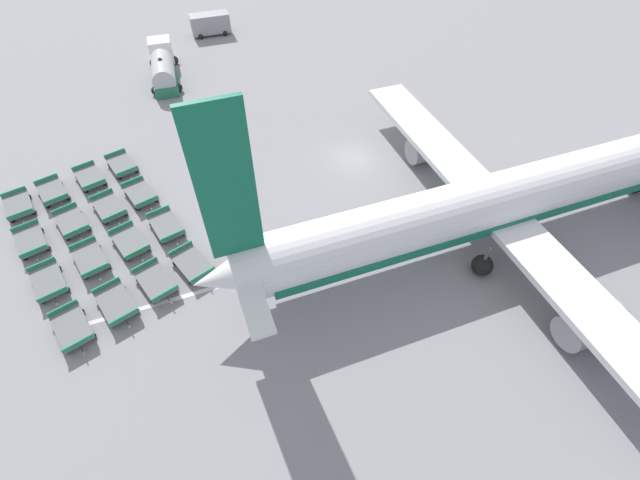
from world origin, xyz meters
TOP-DOWN VIEW (x-y plane):
  - ground_plane at (0.00, 0.00)m, footprint 500.00×500.00m
  - airplane at (11.85, 5.26)m, footprint 33.68×42.58m
  - fuel_tanker_primary at (-20.28, -11.71)m, footprint 9.09×4.01m
  - service_van at (-29.66, -4.22)m, footprint 2.76×4.82m
  - baggage_dolly_row_near_col_a at (-4.91, -25.64)m, footprint 3.82×2.23m
  - baggage_dolly_row_near_col_b at (-0.64, -24.85)m, footprint 3.83×2.30m
  - baggage_dolly_row_near_col_c at (3.65, -23.87)m, footprint 3.83×2.30m
  - baggage_dolly_row_near_col_d at (7.84, -22.73)m, footprint 3.83×2.39m
  - baggage_dolly_row_mid_a_col_a at (-5.51, -23.29)m, footprint 3.83×2.37m
  - baggage_dolly_row_mid_a_col_b at (-1.37, -22.16)m, footprint 3.83×2.41m
  - baggage_dolly_row_mid_a_col_c at (2.78, -21.28)m, footprint 3.83×2.33m
  - baggage_dolly_row_mid_a_col_d at (7.16, -20.18)m, footprint 3.83×2.42m
  - baggage_dolly_row_mid_b_col_a at (-6.10, -20.52)m, footprint 3.83×2.34m
  - baggage_dolly_row_mid_b_col_b at (-1.85, -19.55)m, footprint 3.83×2.39m
  - baggage_dolly_row_mid_b_col_c at (2.35, -18.66)m, footprint 3.83×2.45m
  - baggage_dolly_row_mid_b_col_d at (6.50, -17.69)m, footprint 3.83×2.47m
  - baggage_dolly_row_far_col_a at (-6.70, -17.97)m, footprint 3.83×2.35m
  - baggage_dolly_row_far_col_b at (-2.42, -17.19)m, footprint 3.83×2.38m
  - baggage_dolly_row_far_col_c at (1.84, -16.09)m, footprint 3.83×2.24m
  - baggage_dolly_row_far_col_d at (6.06, -15.24)m, footprint 3.83×2.52m
  - stand_guidance_stripe at (9.03, -3.79)m, footprint 3.31×37.44m

SIDE VIEW (x-z plane):
  - ground_plane at x=0.00m, z-range 0.00..0.00m
  - stand_guidance_stripe at x=9.03m, z-range 0.00..0.01m
  - baggage_dolly_row_near_col_a at x=-4.91m, z-range 0.03..0.95m
  - baggage_dolly_row_near_col_b at x=-0.64m, z-range 0.03..0.95m
  - baggage_dolly_row_near_col_c at x=3.65m, z-range 0.03..0.95m
  - baggage_dolly_row_near_col_d at x=7.84m, z-range 0.03..0.95m
  - baggage_dolly_row_mid_a_col_a at x=-5.51m, z-range 0.03..0.95m
  - baggage_dolly_row_mid_a_col_b at x=-1.37m, z-range 0.03..0.95m
  - baggage_dolly_row_mid_a_col_c at x=2.78m, z-range 0.03..0.95m
  - baggage_dolly_row_mid_a_col_d at x=7.16m, z-range 0.03..0.95m
  - baggage_dolly_row_mid_b_col_a at x=-6.10m, z-range 0.03..0.95m
  - baggage_dolly_row_mid_b_col_b at x=-1.85m, z-range 0.03..0.95m
  - baggage_dolly_row_mid_b_col_c at x=2.35m, z-range 0.03..0.95m
  - baggage_dolly_row_mid_b_col_d at x=6.50m, z-range 0.03..0.95m
  - baggage_dolly_row_far_col_a at x=-6.70m, z-range 0.03..0.95m
  - baggage_dolly_row_far_col_b at x=-2.42m, z-range 0.03..0.95m
  - baggage_dolly_row_far_col_c at x=1.84m, z-range 0.03..0.95m
  - baggage_dolly_row_far_col_d at x=6.06m, z-range 0.03..0.95m
  - fuel_tanker_primary at x=-20.28m, z-range -0.20..2.76m
  - service_van at x=-29.66m, z-range 0.09..2.47m
  - airplane at x=11.85m, z-range -3.76..10.19m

